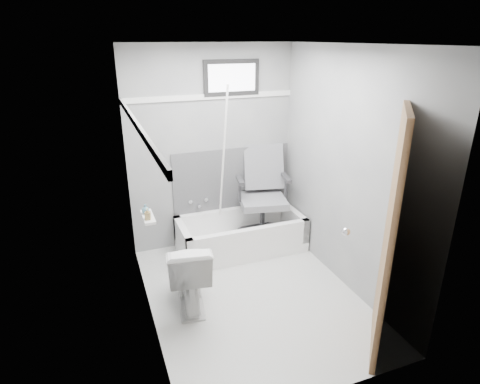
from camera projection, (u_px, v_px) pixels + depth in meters
name	position (u px, v px, depth m)	size (l,w,h in m)	color
floor	(252.00, 295.00, 4.07)	(2.60, 2.60, 0.00)	silver
ceiling	(255.00, 44.00, 3.20)	(2.60, 2.60, 0.00)	silver
wall_back	(212.00, 149.00, 4.77)	(2.00, 0.02, 2.40)	slate
wall_front	(333.00, 252.00, 2.51)	(2.00, 0.02, 2.40)	slate
wall_left	(142.00, 199.00, 3.31)	(0.02, 2.60, 2.40)	slate
wall_right	(347.00, 172.00, 3.97)	(0.02, 2.60, 2.40)	slate
bathtub	(241.00, 234.00, 4.88)	(1.50, 0.70, 0.42)	white
office_chair	(263.00, 194.00, 4.84)	(0.64, 0.64, 1.11)	slate
toilet	(189.00, 272.00, 3.82)	(0.40, 0.72, 0.71)	white
door	(445.00, 251.00, 2.92)	(0.78, 0.78, 2.00)	#52341E
window	(232.00, 78.00, 4.54)	(0.66, 0.04, 0.40)	black
backerboard	(232.00, 179.00, 4.99)	(1.50, 0.02, 0.78)	#4C4C4F
trim_back	(211.00, 97.00, 4.54)	(2.00, 0.02, 0.06)	white
trim_left	(136.00, 125.00, 3.09)	(0.02, 2.60, 0.06)	white
pole	(223.00, 167.00, 4.64)	(0.02, 0.02, 1.95)	white
shelf	(148.00, 217.00, 3.70)	(0.10, 0.32, 0.03)	silver
soap_bottle_a	(148.00, 214.00, 3.60)	(0.05, 0.05, 0.11)	#98804C
soap_bottle_b	(145.00, 209.00, 3.73)	(0.07, 0.07, 0.09)	teal
faucet	(198.00, 203.00, 4.92)	(0.26, 0.10, 0.16)	silver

